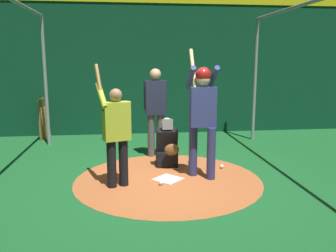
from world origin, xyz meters
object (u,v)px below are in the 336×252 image
at_px(batter, 202,110).
at_px(bat_rack, 45,119).
at_px(visitor, 116,131).
at_px(baseball_0, 222,166).
at_px(baseball_1, 161,183).
at_px(umpire, 156,107).
at_px(home_plate, 168,179).
at_px(catcher, 167,147).

distance_m(batter, bat_rack, 5.17).
height_order(visitor, bat_rack, visitor).
relative_size(batter, bat_rack, 2.13).
height_order(baseball_0, baseball_1, same).
relative_size(umpire, visitor, 0.94).
bearing_deg(umpire, home_plate, 2.75).
height_order(catcher, umpire, umpire).
bearing_deg(catcher, bat_rack, -135.74).
bearing_deg(batter, umpire, -155.32).
xyz_separation_m(catcher, baseball_0, (0.30, 1.02, -0.33)).
bearing_deg(visitor, umpire, 137.85).
xyz_separation_m(catcher, bat_rack, (-3.03, -2.95, 0.11)).
distance_m(home_plate, baseball_1, 0.30).
xyz_separation_m(visitor, baseball_1, (0.05, 0.71, -0.89)).
bearing_deg(visitor, batter, 82.98).
xyz_separation_m(batter, bat_rack, (-3.76, -3.47, -0.70)).
relative_size(umpire, baseball_1, 25.31).
height_order(umpire, visitor, visitor).
bearing_deg(batter, baseball_0, 131.07).
xyz_separation_m(visitor, baseball_0, (-0.72, 1.96, -0.89)).
height_order(batter, baseball_1, batter).
bearing_deg(baseball_1, home_plate, 149.84).
height_order(visitor, baseball_1, visitor).
relative_size(visitor, baseball_1, 26.82).
bearing_deg(batter, visitor, -78.77).
distance_m(home_plate, catcher, 0.89).
relative_size(bat_rack, baseball_1, 14.20).
bearing_deg(baseball_0, bat_rack, -129.99).
xyz_separation_m(umpire, baseball_0, (1.05, 1.17, -1.02)).
relative_size(home_plate, catcher, 0.44).
bearing_deg(baseball_1, visitor, -94.26).
bearing_deg(umpire, catcher, 11.76).
bearing_deg(bat_rack, batter, 42.76).
xyz_separation_m(umpire, bat_rack, (-2.28, -2.79, -0.57)).
distance_m(home_plate, batter, 1.33).
distance_m(visitor, baseball_0, 2.27).
distance_m(home_plate, baseball_0, 1.21).
height_order(catcher, visitor, visitor).
height_order(catcher, bat_rack, bat_rack).
bearing_deg(bat_rack, baseball_1, 33.52).
bearing_deg(home_plate, catcher, 174.29).
bearing_deg(catcher, baseball_0, 73.57).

